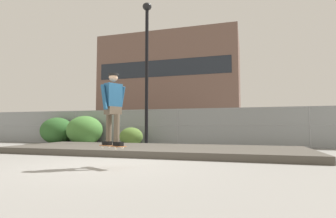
{
  "coord_description": "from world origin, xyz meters",
  "views": [
    {
      "loc": [
        3.26,
        -5.8,
        0.94
      ],
      "look_at": [
        0.64,
        3.13,
        1.57
      ],
      "focal_mm": 28.15,
      "sensor_mm": 36.0,
      "label": 1
    }
  ],
  "objects_px": {
    "skateboard": "(112,146)",
    "skater": "(113,104)",
    "street_lamp": "(147,56)",
    "shrub_right": "(131,137)",
    "parked_car_near": "(107,128)",
    "shrub_center": "(85,130)",
    "shrub_left": "(57,131)"
  },
  "relations": [
    {
      "from": "skater",
      "to": "street_lamp",
      "type": "bearing_deg",
      "value": 104.12
    },
    {
      "from": "parked_car_near",
      "to": "street_lamp",
      "type": "bearing_deg",
      "value": -41.71
    },
    {
      "from": "skater",
      "to": "shrub_right",
      "type": "distance_m",
      "value": 6.97
    },
    {
      "from": "parked_car_near",
      "to": "shrub_right",
      "type": "distance_m",
      "value": 4.84
    },
    {
      "from": "skateboard",
      "to": "shrub_center",
      "type": "height_order",
      "value": "shrub_center"
    },
    {
      "from": "skater",
      "to": "shrub_right",
      "type": "xyz_separation_m",
      "value": [
        -2.45,
        6.45,
        -1.01
      ]
    },
    {
      "from": "street_lamp",
      "to": "shrub_right",
      "type": "xyz_separation_m",
      "value": [
        -0.89,
        0.24,
        -3.88
      ]
    },
    {
      "from": "street_lamp",
      "to": "shrub_center",
      "type": "relative_size",
      "value": 3.56
    },
    {
      "from": "shrub_left",
      "to": "shrub_center",
      "type": "relative_size",
      "value": 0.96
    },
    {
      "from": "shrub_left",
      "to": "skateboard",
      "type": "bearing_deg",
      "value": -43.82
    },
    {
      "from": "street_lamp",
      "to": "shrub_right",
      "type": "relative_size",
      "value": 5.91
    },
    {
      "from": "skateboard",
      "to": "skater",
      "type": "height_order",
      "value": "skater"
    },
    {
      "from": "skater",
      "to": "shrub_center",
      "type": "bearing_deg",
      "value": 128.21
    },
    {
      "from": "shrub_left",
      "to": "shrub_right",
      "type": "bearing_deg",
      "value": -4.65
    },
    {
      "from": "street_lamp",
      "to": "shrub_left",
      "type": "bearing_deg",
      "value": 173.61
    },
    {
      "from": "skateboard",
      "to": "shrub_right",
      "type": "xyz_separation_m",
      "value": [
        -2.45,
        6.45,
        -0.04
      ]
    },
    {
      "from": "shrub_center",
      "to": "shrub_right",
      "type": "relative_size",
      "value": 1.66
    },
    {
      "from": "skateboard",
      "to": "parked_car_near",
      "type": "height_order",
      "value": "parked_car_near"
    },
    {
      "from": "shrub_center",
      "to": "skater",
      "type": "bearing_deg",
      "value": -51.79
    },
    {
      "from": "skater",
      "to": "shrub_right",
      "type": "relative_size",
      "value": 1.43
    },
    {
      "from": "skateboard",
      "to": "parked_car_near",
      "type": "distance_m",
      "value": 11.51
    },
    {
      "from": "shrub_left",
      "to": "shrub_center",
      "type": "height_order",
      "value": "shrub_center"
    },
    {
      "from": "street_lamp",
      "to": "shrub_center",
      "type": "xyz_separation_m",
      "value": [
        -3.63,
        0.39,
        -3.58
      ]
    },
    {
      "from": "skater",
      "to": "parked_car_near",
      "type": "relative_size",
      "value": 0.37
    },
    {
      "from": "street_lamp",
      "to": "skater",
      "type": "bearing_deg",
      "value": -75.88
    },
    {
      "from": "parked_car_near",
      "to": "shrub_center",
      "type": "height_order",
      "value": "parked_car_near"
    },
    {
      "from": "shrub_right",
      "to": "skater",
      "type": "bearing_deg",
      "value": -69.17
    },
    {
      "from": "skateboard",
      "to": "skater",
      "type": "relative_size",
      "value": 0.47
    },
    {
      "from": "street_lamp",
      "to": "parked_car_near",
      "type": "relative_size",
      "value": 1.54
    },
    {
      "from": "parked_car_near",
      "to": "shrub_center",
      "type": "xyz_separation_m",
      "value": [
        0.58,
        -3.36,
        -0.08
      ]
    },
    {
      "from": "skater",
      "to": "shrub_left",
      "type": "distance_m",
      "value": 9.89
    },
    {
      "from": "street_lamp",
      "to": "shrub_right",
      "type": "height_order",
      "value": "street_lamp"
    }
  ]
}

